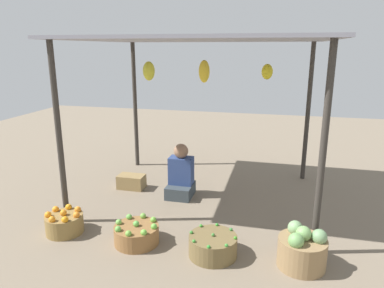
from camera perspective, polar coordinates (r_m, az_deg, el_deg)
The scene contains 8 objects.
ground_plane at distance 5.27m, azimuth 1.52°, elevation -8.41°, with size 14.00×14.00×0.00m, color #7C6D5A.
market_stall_structure at distance 4.84m, azimuth 1.66°, elevation 14.75°, with size 3.24×2.60×2.23m.
vendor_person at distance 5.21m, azimuth -1.80°, elevation -5.17°, with size 0.36×0.44×0.78m.
basket_oranges at distance 4.54m, azimuth -19.71°, elevation -11.78°, with size 0.43×0.43×0.29m.
basket_green_apples at distance 4.13m, azimuth -8.85°, elevation -13.99°, with size 0.50×0.50×0.26m.
basket_green_chilies at distance 3.87m, azimuth 3.35°, elevation -15.89°, with size 0.51×0.51×0.26m.
basket_cabbages at distance 3.82m, azimuth 17.18°, elevation -15.83°, with size 0.47×0.47×0.43m.
wooden_crate_near_vendor at distance 5.61m, azimuth -9.65°, elevation -5.95°, with size 0.40×0.25×0.21m, color olive.
Camera 1 is at (1.03, -4.72, 2.11)m, focal length 33.38 mm.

